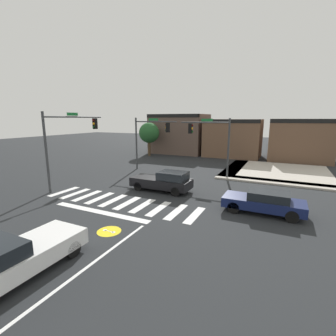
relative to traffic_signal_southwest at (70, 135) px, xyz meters
name	(u,v)px	position (x,y,z in m)	size (l,w,h in m)	color
ground_plane	(153,185)	(5.97, 2.86, -4.19)	(120.00, 120.00, 0.00)	#232628
crosswalk_near	(120,202)	(5.97, -1.64, -4.19)	(11.00, 2.66, 0.01)	silver
lane_markings	(21,267)	(7.08, -9.17, -4.19)	(6.80, 20.25, 0.01)	white
bike_detector_marking	(109,231)	(8.11, -5.40, -4.19)	(1.19, 1.19, 0.01)	yellow
curb_corner_northeast	(270,172)	(14.46, 12.27, -4.12)	(10.00, 10.60, 0.15)	#B2AA9E
storefront_row	(229,137)	(8.14, 21.92, -1.34)	(24.99, 6.79, 6.11)	brown
traffic_signal_southwest	(70,135)	(0.00, 0.00, 0.00)	(0.32, 6.07, 5.94)	#383A3D
traffic_signal_northeast	(211,137)	(9.30, 7.84, -0.39)	(4.71, 0.32, 5.48)	#383A3D
traffic_signal_northwest	(150,134)	(2.78, 7.95, -0.35)	(4.83, 0.32, 5.54)	#383A3D
car_navy	(264,202)	(14.75, 0.40, -3.49)	(4.50, 1.75, 1.34)	#141E4C
car_black	(164,181)	(7.49, 1.81, -3.41)	(4.62, 1.81, 1.57)	black
car_white	(12,258)	(7.41, -9.63, -3.45)	(1.92, 4.70, 1.48)	white
roadside_tree	(149,133)	(-2.53, 16.86, -0.82)	(2.97, 2.97, 4.89)	#4C3823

